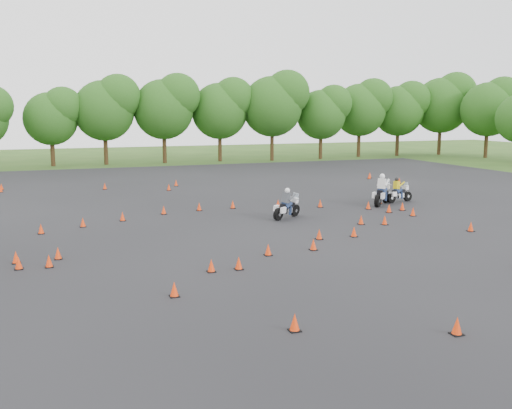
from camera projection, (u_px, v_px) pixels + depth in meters
The scene contains 7 objects.
ground at pixel (289, 247), 23.90m from camera, with size 140.00×140.00×0.00m, color #2D5119.
asphalt_pad at pixel (243, 221), 29.46m from camera, with size 62.00×62.00×0.00m, color black.
treeline at pixel (190, 120), 57.32m from camera, with size 87.31×32.35×10.99m.
traffic_cones at pixel (239, 220), 28.77m from camera, with size 35.83×33.60×0.45m.
rider_grey at pixel (286, 203), 30.17m from camera, with size 2.16×0.66×1.67m, color #414449, non-canonical shape.
rider_yellow at pixel (400, 190), 35.53m from camera, with size 2.00×0.62×1.55m, color gold, non-canonical shape.
rider_white at pixel (382, 189), 34.47m from camera, with size 2.49×0.76×1.92m, color silver, non-canonical shape.
Camera 1 is at (-9.30, -21.39, 5.67)m, focal length 40.00 mm.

